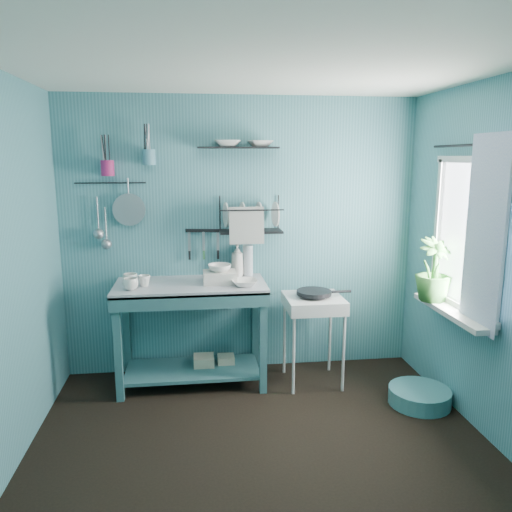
{
  "coord_description": "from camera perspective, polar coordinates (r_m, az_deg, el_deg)",
  "views": [
    {
      "loc": [
        -0.43,
        -2.98,
        1.96
      ],
      "look_at": [
        0.05,
        0.85,
        1.2
      ],
      "focal_mm": 35.0,
      "sensor_mm": 36.0,
      "label": 1
    }
  ],
  "objects": [
    {
      "name": "floor",
      "position": [
        3.59,
        0.98,
        -21.94
      ],
      "size": [
        3.2,
        3.2,
        0.0
      ],
      "primitive_type": "plane",
      "color": "black",
      "rests_on": "ground"
    },
    {
      "name": "ceiling",
      "position": [
        3.06,
        1.15,
        21.32
      ],
      "size": [
        3.2,
        3.2,
        0.0
      ],
      "primitive_type": "plane",
      "rotation": [
        3.14,
        0.0,
        0.0
      ],
      "color": "silver",
      "rests_on": "ground"
    },
    {
      "name": "wall_back",
      "position": [
        4.55,
        -1.65,
        2.18
      ],
      "size": [
        3.2,
        0.0,
        3.2
      ],
      "primitive_type": "plane",
      "rotation": [
        1.57,
        0.0,
        0.0
      ],
      "color": "#3D757D",
      "rests_on": "ground"
    },
    {
      "name": "wall_front",
      "position": [
        1.7,
        8.56,
        -13.79
      ],
      "size": [
        3.2,
        0.0,
        3.2
      ],
      "primitive_type": "plane",
      "rotation": [
        -1.57,
        0.0,
        0.0
      ],
      "color": "#3D757D",
      "rests_on": "ground"
    },
    {
      "name": "wall_right",
      "position": [
        3.67,
        26.59,
        -1.2
      ],
      "size": [
        0.0,
        3.0,
        3.0
      ],
      "primitive_type": "plane",
      "rotation": [
        1.57,
        0.0,
        -1.57
      ],
      "color": "#3D757D",
      "rests_on": "ground"
    },
    {
      "name": "work_counter",
      "position": [
        4.44,
        -7.35,
        -8.78
      ],
      "size": [
        1.3,
        0.69,
        0.91
      ],
      "primitive_type": "cube",
      "rotation": [
        0.0,
        0.0,
        0.03
      ],
      "color": "#2F5E63",
      "rests_on": "floor"
    },
    {
      "name": "mug_left",
      "position": [
        4.17,
        -14.14,
        -3.12
      ],
      "size": [
        0.12,
        0.12,
        0.1
      ],
      "primitive_type": "imported",
      "color": "silver",
      "rests_on": "work_counter"
    },
    {
      "name": "mug_mid",
      "position": [
        4.26,
        -12.64,
        -2.79
      ],
      "size": [
        0.14,
        0.14,
        0.09
      ],
      "primitive_type": "imported",
      "rotation": [
        0.0,
        0.0,
        0.52
      ],
      "color": "silver",
      "rests_on": "work_counter"
    },
    {
      "name": "mug_right",
      "position": [
        4.33,
        -14.16,
        -2.61
      ],
      "size": [
        0.17,
        0.17,
        0.1
      ],
      "primitive_type": "imported",
      "rotation": [
        0.0,
        0.0,
        1.05
      ],
      "color": "silver",
      "rests_on": "work_counter"
    },
    {
      "name": "wash_tub",
      "position": [
        4.28,
        -4.16,
        -2.42
      ],
      "size": [
        0.28,
        0.22,
        0.1
      ],
      "primitive_type": "cube",
      "color": "beige",
      "rests_on": "work_counter"
    },
    {
      "name": "tub_bowl",
      "position": [
        4.26,
        -4.18,
        -1.37
      ],
      "size": [
        0.19,
        0.19,
        0.06
      ],
      "primitive_type": "imported",
      "color": "silver",
      "rests_on": "wash_tub"
    },
    {
      "name": "soap_bottle",
      "position": [
        4.48,
        -2.16,
        -0.47
      ],
      "size": [
        0.11,
        0.12,
        0.3
      ],
      "primitive_type": "imported",
      "color": "beige",
      "rests_on": "work_counter"
    },
    {
      "name": "water_bottle",
      "position": [
        4.51,
        -0.92,
        -0.51
      ],
      "size": [
        0.09,
        0.09,
        0.28
      ],
      "primitive_type": "cylinder",
      "color": "#AFB9C3",
      "rests_on": "work_counter"
    },
    {
      "name": "counter_bowl",
      "position": [
        4.17,
        -1.31,
        -3.08
      ],
      "size": [
        0.22,
        0.22,
        0.05
      ],
      "primitive_type": "imported",
      "color": "silver",
      "rests_on": "work_counter"
    },
    {
      "name": "hotplate_stand",
      "position": [
        4.47,
        6.51,
        -9.48
      ],
      "size": [
        0.57,
        0.57,
        0.78
      ],
      "primitive_type": "cube",
      "rotation": [
        0.0,
        0.0,
        -0.18
      ],
      "color": "silver",
      "rests_on": "floor"
    },
    {
      "name": "frying_pan",
      "position": [
        4.34,
        6.64,
        -4.17
      ],
      "size": [
        0.3,
        0.3,
        0.03
      ],
      "primitive_type": "cylinder",
      "color": "black",
      "rests_on": "hotplate_stand"
    },
    {
      "name": "knife_strip",
      "position": [
        4.49,
        -6.04,
        2.9
      ],
      "size": [
        0.32,
        0.07,
        0.03
      ],
      "primitive_type": "cube",
      "rotation": [
        0.0,
        0.0,
        -0.16
      ],
      "color": "black",
      "rests_on": "wall_back"
    },
    {
      "name": "dish_rack",
      "position": [
        4.4,
        -0.61,
        4.77
      ],
      "size": [
        0.57,
        0.28,
        0.32
      ],
      "primitive_type": "cube",
      "rotation": [
        0.0,
        0.0,
        0.08
      ],
      "color": "black",
      "rests_on": "wall_back"
    },
    {
      "name": "upper_shelf",
      "position": [
        4.4,
        -2.01,
        12.27
      ],
      "size": [
        0.71,
        0.24,
        0.01
      ],
      "primitive_type": "cube",
      "rotation": [
        0.0,
        0.0,
        -0.08
      ],
      "color": "black",
      "rests_on": "wall_back"
    },
    {
      "name": "shelf_bowl_left",
      "position": [
        4.39,
        -3.26,
        12.5
      ],
      "size": [
        0.26,
        0.26,
        0.06
      ],
      "primitive_type": "imported",
      "rotation": [
        0.0,
        0.0,
        -0.14
      ],
      "color": "silver",
      "rests_on": "upper_shelf"
    },
    {
      "name": "shelf_bowl_right",
      "position": [
        4.42,
        0.49,
        12.14
      ],
      "size": [
        0.25,
        0.25,
        0.05
      ],
      "primitive_type": "imported",
      "rotation": [
        0.0,
        0.0,
        0.14
      ],
      "color": "silver",
      "rests_on": "upper_shelf"
    },
    {
      "name": "utensil_cup_magenta",
      "position": [
        4.45,
        -16.61,
        9.6
      ],
      "size": [
        0.11,
        0.11,
        0.13
      ],
      "primitive_type": "cylinder",
      "color": "#9B1C55",
      "rests_on": "wall_back"
    },
    {
      "name": "utensil_cup_teal",
      "position": [
        4.41,
        -12.15,
        10.98
      ],
      "size": [
        0.11,
        0.11,
        0.13
      ],
      "primitive_type": "cylinder",
      "color": "teal",
      "rests_on": "wall_back"
    },
    {
      "name": "colander",
      "position": [
        4.48,
        -14.31,
        5.16
      ],
      "size": [
        0.28,
        0.03,
        0.28
      ],
      "primitive_type": "cylinder",
      "rotation": [
        1.54,
        0.0,
        0.0
      ],
      "color": "#96979D",
      "rests_on": "wall_back"
    },
    {
      "name": "ladle_outer",
      "position": [
        4.54,
        -17.64,
        4.58
      ],
      "size": [
        0.01,
        0.01,
        0.3
      ],
      "primitive_type": "cylinder",
      "color": "#96979D",
      "rests_on": "wall_back"
    },
    {
      "name": "ladle_inner",
      "position": [
        4.54,
        -16.8,
        3.46
      ],
      "size": [
        0.01,
        0.01,
        0.3
      ],
      "primitive_type": "cylinder",
      "color": "#96979D",
      "rests_on": "wall_back"
    },
    {
      "name": "hook_rail",
      "position": [
        4.51,
        -16.31,
        8.02
      ],
      "size": [
        0.6,
        0.01,
        0.01
      ],
      "primitive_type": "cylinder",
      "rotation": [
        0.0,
        1.57,
        0.0
      ],
      "color": "black",
      "rests_on": "wall_back"
    },
    {
      "name": "window_glass",
      "position": [
        4.02,
        23.08,
        2.23
      ],
      "size": [
        0.0,
        1.1,
        1.1
      ],
      "primitive_type": "plane",
      "rotation": [
        1.57,
        0.0,
        1.57
      ],
      "color": "white",
      "rests_on": "wall_right"
    },
    {
      "name": "windowsill",
      "position": [
        4.1,
        21.42,
        -5.94
      ],
      "size": [
        0.16,
        0.95,
        0.04
      ],
      "primitive_type": "cube",
      "color": "silver",
      "rests_on": "wall_right"
    },
    {
      "name": "curtain",
      "position": [
        3.72,
        24.57,
        2.25
      ],
      "size": [
        0.0,
        1.35,
        1.35
      ],
      "primitive_type": "plane",
      "rotation": [
        1.57,
        0.0,
        1.57
      ],
      "color": "silver",
      "rests_on": "wall_right"
    },
    {
      "name": "curtain_rod",
      "position": [
        3.95,
        23.23,
        11.57
      ],
      "size": [
        0.02,
        1.05,
        0.02
      ],
      "primitive_type": "cylinder",
      "rotation": [
        1.57,
        0.0,
        0.0
      ],
      "color": "black",
      "rests_on": "wall_right"
    },
    {
      "name": "potted_plant",
      "position": [
        4.22,
        19.66,
        -1.48
      ],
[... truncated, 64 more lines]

